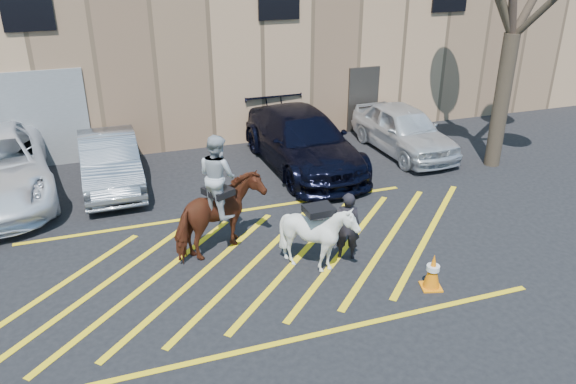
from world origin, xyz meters
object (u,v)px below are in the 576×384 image
object	(u,v)px
car_silver_sedan	(110,161)
car_white_suv	(404,129)
car_blue_suv	(303,140)
mounted_bay	(219,207)
traffic_cone	(433,271)
saddled_white	(318,236)
handler	(347,226)

from	to	relation	value
car_silver_sedan	car_white_suv	bearing A→B (deg)	-2.60
car_blue_suv	car_white_suv	xyz separation A→B (m)	(3.38, 0.13, -0.07)
car_white_suv	mounted_bay	world-z (taller)	mounted_bay
mounted_bay	car_silver_sedan	bearing A→B (deg)	114.21
car_silver_sedan	mounted_bay	xyz separation A→B (m)	(2.00, -4.45, 0.37)
traffic_cone	car_white_suv	bearing A→B (deg)	64.81
car_silver_sedan	mounted_bay	size ratio (longest dim) A/B	1.60
car_blue_suv	mounted_bay	xyz separation A→B (m)	(-3.35, -4.06, 0.26)
car_white_suv	car_blue_suv	bearing A→B (deg)	179.82
car_white_suv	traffic_cone	distance (m)	7.55
saddled_white	mounted_bay	bearing A→B (deg)	142.93
car_silver_sedan	car_white_suv	world-z (taller)	car_white_suv
car_blue_suv	handler	world-z (taller)	car_blue_suv
car_silver_sedan	car_blue_suv	size ratio (longest dim) A/B	0.76
car_blue_suv	mounted_bay	distance (m)	5.28
handler	mounted_bay	world-z (taller)	mounted_bay
car_white_suv	traffic_cone	xyz separation A→B (m)	(-3.21, -6.82, -0.36)
mounted_bay	traffic_cone	distance (m)	4.45
handler	saddled_white	world-z (taller)	saddled_white
mounted_bay	saddled_white	size ratio (longest dim) A/B	1.76
car_white_suv	traffic_cone	world-z (taller)	car_white_suv
car_white_suv	saddled_white	world-z (taller)	saddled_white
car_silver_sedan	mounted_bay	world-z (taller)	mounted_bay
car_silver_sedan	saddled_white	xyz separation A→B (m)	(3.71, -5.74, 0.06)
car_white_suv	handler	bearing A→B (deg)	-131.67
car_white_suv	saddled_white	distance (m)	7.44
handler	traffic_cone	size ratio (longest dim) A/B	2.04
car_silver_sedan	traffic_cone	xyz separation A→B (m)	(5.53, -7.08, -0.33)
handler	mounted_bay	distance (m)	2.67
traffic_cone	car_blue_suv	bearing A→B (deg)	91.47
saddled_white	car_white_suv	bearing A→B (deg)	47.47
car_silver_sedan	handler	distance (m)	7.08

